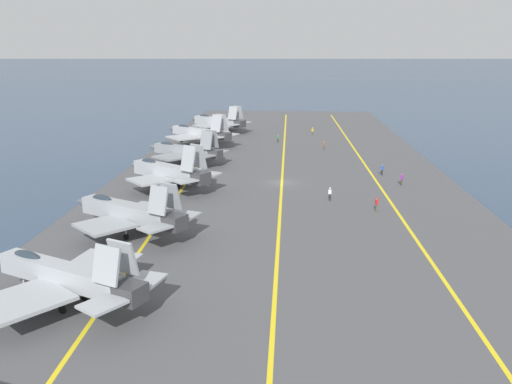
# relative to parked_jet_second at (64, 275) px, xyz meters

# --- Properties ---
(ground_plane) EXTENTS (2000.00, 2000.00, 0.00)m
(ground_plane) POSITION_rel_parked_jet_second_xyz_m (39.65, -15.73, -2.82)
(ground_plane) COLOR #2D425B
(carrier_deck) EXTENTS (183.87, 50.25, 0.40)m
(carrier_deck) POSITION_rel_parked_jet_second_xyz_m (39.65, -15.73, -2.62)
(carrier_deck) COLOR #4C4C4F
(carrier_deck) RESTS_ON ground
(deck_stripe_foul_line) EXTENTS (165.48, 1.82, 0.01)m
(deck_stripe_foul_line) POSITION_rel_parked_jet_second_xyz_m (39.65, -29.55, -2.41)
(deck_stripe_foul_line) COLOR yellow
(deck_stripe_foul_line) RESTS_ON carrier_deck
(deck_stripe_centerline) EXTENTS (165.49, 0.36, 0.01)m
(deck_stripe_centerline) POSITION_rel_parked_jet_second_xyz_m (39.65, -15.73, -2.41)
(deck_stripe_centerline) COLOR yellow
(deck_stripe_centerline) RESTS_ON carrier_deck
(deck_stripe_edge_line) EXTENTS (165.46, 3.73, 0.01)m
(deck_stripe_edge_line) POSITION_rel_parked_jet_second_xyz_m (39.65, -1.92, -2.41)
(deck_stripe_edge_line) COLOR yellow
(deck_stripe_edge_line) RESTS_ON carrier_deck
(parked_jet_second) EXTENTS (13.57, 15.55, 5.89)m
(parked_jet_second) POSITION_rel_parked_jet_second_xyz_m (0.00, 0.00, 0.00)
(parked_jet_second) COLOR #9EA3A8
(parked_jet_second) RESTS_ON carrier_deck
(parked_jet_third) EXTENTS (12.28, 15.09, 6.13)m
(parked_jet_third) POSITION_rel_parked_jet_second_xyz_m (15.96, -0.16, 0.09)
(parked_jet_third) COLOR #93999E
(parked_jet_third) RESTS_ON carrier_deck
(parked_jet_fourth) EXTENTS (12.67, 14.71, 6.73)m
(parked_jet_fourth) POSITION_rel_parked_jet_second_xyz_m (35.01, -0.05, 0.09)
(parked_jet_fourth) COLOR #9EA3A8
(parked_jet_fourth) RESTS_ON carrier_deck
(parked_jet_fifth) EXTENTS (12.21, 14.99, 5.97)m
(parked_jet_fifth) POSITION_rel_parked_jet_second_xyz_m (52.13, 0.74, -0.21)
(parked_jet_fifth) COLOR gray
(parked_jet_fifth) RESTS_ON carrier_deck
(parked_jet_sixth) EXTENTS (14.26, 16.14, 6.63)m
(parked_jet_sixth) POSITION_rel_parked_jet_second_xyz_m (69.75, 1.30, 0.17)
(parked_jet_sixth) COLOR #A8AAAF
(parked_jet_sixth) RESTS_ON carrier_deck
(parked_jet_seventh) EXTENTS (13.15, 15.57, 6.28)m
(parked_jet_seventh) POSITION_rel_parked_jet_second_xyz_m (87.84, -0.01, 0.03)
(parked_jet_seventh) COLOR #9EA3A8
(parked_jet_seventh) RESTS_ON carrier_deck
(crew_blue_vest) EXTENTS (0.39, 0.45, 1.71)m
(crew_blue_vest) POSITION_rel_parked_jet_second_xyz_m (45.33, -30.99, -1.47)
(crew_blue_vest) COLOR #232328
(crew_blue_vest) RESTS_ON carrier_deck
(crew_green_vest) EXTENTS (0.43, 0.35, 1.69)m
(crew_green_vest) POSITION_rel_parked_jet_second_xyz_m (74.31, -14.38, -1.49)
(crew_green_vest) COLOR #383328
(crew_green_vest) RESTS_ON carrier_deck
(crew_brown_vest) EXTENTS (0.45, 0.46, 1.72)m
(crew_brown_vest) POSITION_rel_parked_jet_second_xyz_m (66.30, -23.39, -1.47)
(crew_brown_vest) COLOR #4C473D
(crew_brown_vest) RESTS_ON carrier_deck
(crew_purple_vest) EXTENTS (0.44, 0.46, 1.74)m
(crew_purple_vest) POSITION_rel_parked_jet_second_xyz_m (39.10, -32.70, -1.46)
(crew_purple_vest) COLOR #383328
(crew_purple_vest) RESTS_ON carrier_deck
(crew_red_vest) EXTENTS (0.42, 0.32, 1.77)m
(crew_red_vest) POSITION_rel_parked_jet_second_xyz_m (25.95, -27.20, -1.44)
(crew_red_vest) COLOR #4C473D
(crew_red_vest) RESTS_ON carrier_deck
(crew_white_vest) EXTENTS (0.36, 0.44, 1.74)m
(crew_white_vest) POSITION_rel_parked_jet_second_xyz_m (30.47, -21.99, -1.46)
(crew_white_vest) COLOR #232328
(crew_white_vest) RESTS_ON carrier_deck
(crew_yellow_vest) EXTENTS (0.45, 0.46, 1.68)m
(crew_yellow_vest) POSITION_rel_parked_jet_second_xyz_m (84.55, -21.92, -1.49)
(crew_yellow_vest) COLOR #4C473D
(crew_yellow_vest) RESTS_ON carrier_deck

